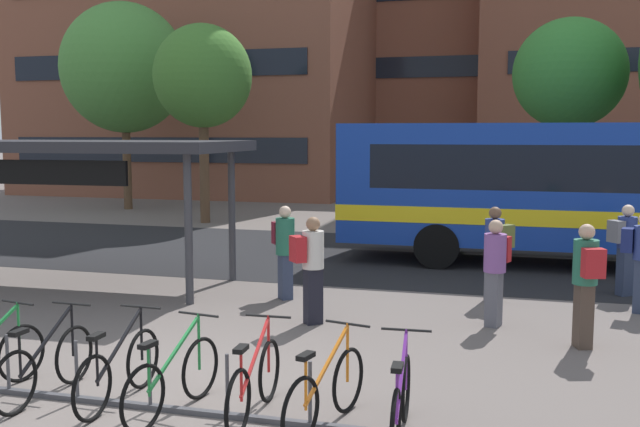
{
  "coord_description": "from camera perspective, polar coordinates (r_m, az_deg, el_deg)",
  "views": [
    {
      "loc": [
        3.98,
        -7.04,
        3.01
      ],
      "look_at": [
        0.82,
        4.27,
        1.67
      ],
      "focal_mm": 40.09,
      "sensor_mm": 36.0,
      "label": 1
    }
  ],
  "objects": [
    {
      "name": "commuter_olive_pack_2",
      "position": [
        13.04,
        13.85,
        -2.62
      ],
      "size": [
        0.59,
        0.58,
        1.7
      ],
      "rotation": [
        0.0,
        0.0,
        2.41
      ],
      "color": "#565660",
      "rests_on": "ground"
    },
    {
      "name": "parked_bicycle_red_6",
      "position": [
        7.73,
        -5.24,
        -13.35
      ],
      "size": [
        0.52,
        1.72,
        0.99
      ],
      "rotation": [
        0.0,
        0.0,
        1.61
      ],
      "color": "black",
      "rests_on": "ground"
    },
    {
      "name": "parked_bicycle_purple_8",
      "position": [
        7.23,
        6.48,
        -14.81
      ],
      "size": [
        0.52,
        1.72,
        0.99
      ],
      "rotation": [
        0.0,
        0.0,
        1.63
      ],
      "color": "black",
      "rests_on": "ground"
    },
    {
      "name": "commuter_red_pack_5",
      "position": [
        11.16,
        -0.72,
        -3.94
      ],
      "size": [
        0.6,
        0.58,
        1.7
      ],
      "rotation": [
        0.0,
        0.0,
        0.72
      ],
      "color": "black",
      "rests_on": "ground"
    },
    {
      "name": "parked_bicycle_black_4",
      "position": [
        8.41,
        -15.75,
        -11.91
      ],
      "size": [
        0.52,
        1.72,
        0.99
      ],
      "rotation": [
        0.0,
        0.0,
        1.56
      ],
      "color": "black",
      "rests_on": "ground"
    },
    {
      "name": "commuter_red_pack_4",
      "position": [
        10.57,
        20.46,
        -4.78
      ],
      "size": [
        0.45,
        0.59,
        1.75
      ],
      "rotation": [
        0.0,
        0.0,
        1.88
      ],
      "color": "#47382D",
      "rests_on": "ground"
    },
    {
      "name": "bus_lane_asphalt",
      "position": [
        17.59,
        2.3,
        -3.32
      ],
      "size": [
        80.0,
        7.2,
        0.01
      ],
      "primitive_type": "cube",
      "color": "#232326",
      "rests_on": "ground"
    },
    {
      "name": "transit_shelter",
      "position": [
        14.84,
        -19.47,
        4.79
      ],
      "size": [
        6.82,
        3.07,
        2.84
      ],
      "rotation": [
        0.0,
        0.0,
        0.03
      ],
      "color": "#38383D",
      "rests_on": "ground"
    },
    {
      "name": "commuter_red_pack_1",
      "position": [
        11.4,
        13.84,
        -4.0
      ],
      "size": [
        0.46,
        0.59,
        1.67
      ],
      "rotation": [
        0.0,
        0.0,
        4.39
      ],
      "color": "#565660",
      "rests_on": "ground"
    },
    {
      "name": "parked_bicycle_orange_7",
      "position": [
        7.46,
        0.47,
        -14.09
      ],
      "size": [
        0.58,
        1.69,
        0.99
      ],
      "rotation": [
        0.0,
        0.0,
        1.34
      ],
      "color": "black",
      "rests_on": "ground"
    },
    {
      "name": "street_tree_2",
      "position": [
        28.94,
        -15.37,
        11.12
      ],
      "size": [
        4.79,
        4.79,
        7.93
      ],
      "color": "brown",
      "rests_on": "ground"
    },
    {
      "name": "street_tree_3",
      "position": [
        24.01,
        -9.35,
        10.71
      ],
      "size": [
        3.21,
        3.21,
        6.51
      ],
      "color": "brown",
      "rests_on": "ground"
    },
    {
      "name": "city_bus",
      "position": [
        17.04,
        22.58,
        1.87
      ],
      "size": [
        12.03,
        2.62,
        3.2
      ],
      "rotation": [
        0.0,
        0.0,
        0.0
      ],
      "color": "#14389E",
      "rests_on": "ground"
    },
    {
      "name": "bike_rack",
      "position": [
        8.46,
        -16.16,
        -13.89
      ],
      "size": [
        7.25,
        0.12,
        0.7
      ],
      "rotation": [
        0.0,
        0.0,
        0.01
      ],
      "color": "#47474C",
      "rests_on": "ground"
    },
    {
      "name": "building_left_wing",
      "position": [
        39.14,
        -8.52,
        15.64
      ],
      "size": [
        16.14,
        13.22,
        18.51
      ],
      "color": "brown",
      "rests_on": "ground"
    },
    {
      "name": "commuter_maroon_pack_6",
      "position": [
        12.89,
        -2.85,
        -2.57
      ],
      "size": [
        0.57,
        0.6,
        1.7
      ],
      "rotation": [
        0.0,
        0.0,
        5.4
      ],
      "color": "#2D3851",
      "rests_on": "ground"
    },
    {
      "name": "parked_bicycle_black_3",
      "position": [
        8.82,
        -21.03,
        -11.24
      ],
      "size": [
        0.52,
        1.72,
        0.99
      ],
      "rotation": [
        0.0,
        0.0,
        1.54
      ],
      "color": "black",
      "rests_on": "ground"
    },
    {
      "name": "building_centre_block",
      "position": [
        45.42,
        15.55,
        12.64
      ],
      "size": [
        19.5,
        13.55,
        16.07
      ],
      "color": "brown",
      "rests_on": "ground"
    },
    {
      "name": "street_tree_0",
      "position": [
        25.22,
        19.29,
        10.46
      ],
      "size": [
        3.65,
        3.65,
        6.72
      ],
      "color": "brown",
      "rests_on": "ground"
    },
    {
      "name": "commuter_grey_pack_0",
      "position": [
        14.23,
        23.17,
        -2.21
      ],
      "size": [
        0.6,
        0.56,
        1.69
      ],
      "rotation": [
        0.0,
        0.0,
        0.63
      ],
      "color": "#2D3851",
      "rests_on": "ground"
    },
    {
      "name": "ground",
      "position": [
        8.63,
        -13.38,
        -14.07
      ],
      "size": [
        200.0,
        200.0,
        0.0
      ],
      "primitive_type": "plane",
      "color": "#6B605B"
    },
    {
      "name": "parked_bicycle_green_5",
      "position": [
        7.97,
        -11.63,
        -12.86
      ],
      "size": [
        0.52,
        1.71,
        0.99
      ],
      "rotation": [
        0.0,
        0.0,
        1.42
      ],
      "color": "black",
      "rests_on": "ground"
    }
  ]
}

